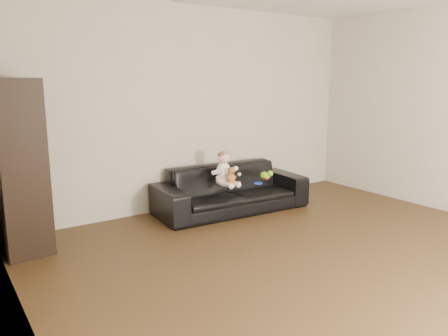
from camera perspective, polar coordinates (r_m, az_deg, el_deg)
floor at (r=4.05m, az=17.39°, el=-13.59°), size 5.50×5.50×0.00m
wall_back at (r=5.79m, az=-3.66°, el=7.75°), size 5.00×0.00×5.00m
wall_left at (r=2.30m, az=-22.90°, el=1.04°), size 0.00×5.50×5.50m
sofa at (r=5.65m, az=0.94°, el=-2.73°), size 2.02×0.90×0.58m
cabinet at (r=4.63m, az=-25.32°, el=0.04°), size 0.47×0.62×1.69m
shelf_item at (r=4.58m, az=-25.49°, el=4.74°), size 0.20×0.26×0.28m
baby at (r=5.40m, az=0.07°, el=-0.33°), size 0.33×0.39×0.43m
teddy_bear at (r=5.31m, az=0.96°, el=-1.01°), size 0.14×0.14×0.20m
toy_green at (r=5.77m, az=5.42°, el=-1.00°), size 0.17×0.19×0.11m
toy_rattle at (r=5.74m, az=5.55°, el=-1.25°), size 0.07×0.07×0.07m
toy_blue_disc at (r=5.54m, az=4.48°, el=-1.99°), size 0.14×0.14×0.01m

